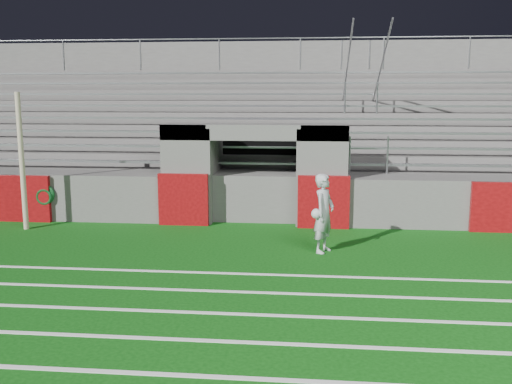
# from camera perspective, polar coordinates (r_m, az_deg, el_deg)

# --- Properties ---
(ground) EXTENTS (90.00, 90.00, 0.00)m
(ground) POSITION_cam_1_polar(r_m,az_deg,el_deg) (11.86, -1.83, -6.69)
(ground) COLOR #0B460D
(ground) RESTS_ON ground
(field_post) EXTENTS (0.13, 0.13, 3.42)m
(field_post) POSITION_cam_1_polar(r_m,az_deg,el_deg) (15.29, -22.37, 2.82)
(field_post) COLOR beige
(field_post) RESTS_ON ground
(field_markings) EXTENTS (28.00, 8.09, 0.01)m
(field_markings) POSITION_cam_1_polar(r_m,az_deg,el_deg) (7.27, -7.21, -17.73)
(field_markings) COLOR white
(field_markings) RESTS_ON ground
(stadium_structure) EXTENTS (26.00, 8.48, 5.42)m
(stadium_structure) POSITION_cam_1_polar(r_m,az_deg,el_deg) (19.40, 1.21, 4.21)
(stadium_structure) COLOR #555350
(stadium_structure) RESTS_ON ground
(goalkeeper_with_ball) EXTENTS (0.63, 0.73, 1.70)m
(goalkeeper_with_ball) POSITION_cam_1_polar(r_m,az_deg,el_deg) (12.25, 6.80, -2.13)
(goalkeeper_with_ball) COLOR #AFB5B9
(goalkeeper_with_ball) RESTS_ON ground
(hose_coil) EXTENTS (0.55, 0.14, 0.57)m
(hose_coil) POSITION_cam_1_polar(r_m,az_deg,el_deg) (16.07, -20.39, -0.31)
(hose_coil) COLOR #0E461C
(hose_coil) RESTS_ON ground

